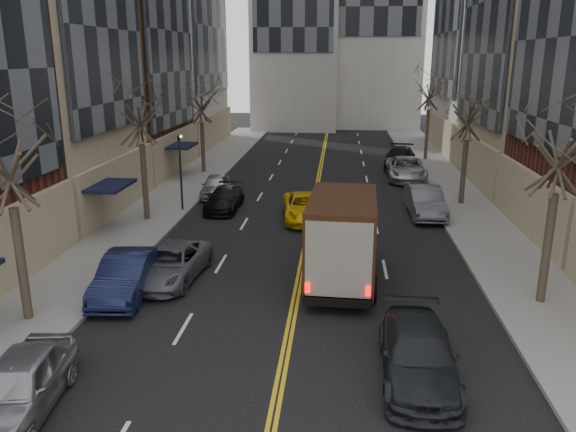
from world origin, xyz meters
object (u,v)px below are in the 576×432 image
(observer_sedan, at_px, (418,355))
(taxi, at_px, (305,207))
(ups_truck, at_px, (342,238))
(pedestrian, at_px, (336,268))

(observer_sedan, height_order, taxi, observer_sedan)
(ups_truck, distance_m, pedestrian, 1.16)
(observer_sedan, bearing_deg, pedestrian, 111.59)
(observer_sedan, distance_m, taxi, 15.89)
(taxi, xyz_separation_m, pedestrian, (1.76, -9.08, 0.07))
(observer_sedan, relative_size, pedestrian, 3.28)
(ups_truck, height_order, taxi, ups_truck)
(observer_sedan, relative_size, taxi, 1.00)
(observer_sedan, bearing_deg, taxi, 106.27)
(pedestrian, bearing_deg, observer_sedan, 176.11)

